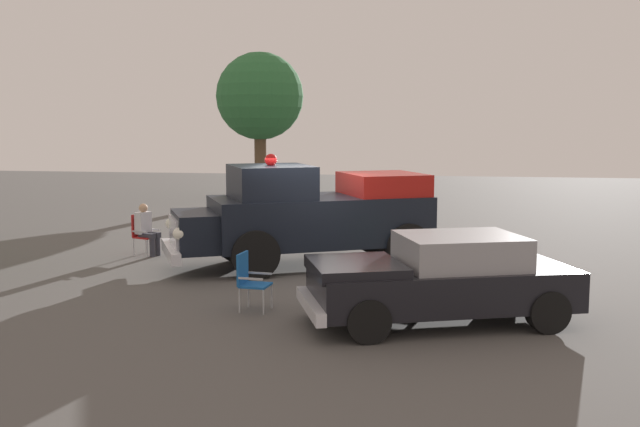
# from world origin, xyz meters

# --- Properties ---
(ground_plane) EXTENTS (60.00, 60.00, 0.00)m
(ground_plane) POSITION_xyz_m (0.00, 0.00, 0.00)
(ground_plane) COLOR #514F4C
(vintage_fire_truck) EXTENTS (4.65, 6.29, 2.59)m
(vintage_fire_truck) POSITION_xyz_m (0.62, 0.01, 1.20)
(vintage_fire_truck) COLOR black
(vintage_fire_truck) RESTS_ON ground
(classic_hot_rod) EXTENTS (3.24, 4.73, 1.46)m
(classic_hot_rod) POSITION_xyz_m (-3.81, -2.95, 0.75)
(classic_hot_rod) COLOR black
(classic_hot_rod) RESTS_ON ground
(lawn_chair_near_truck) EXTENTS (0.63, 0.63, 1.02)m
(lawn_chair_near_truck) POSITION_xyz_m (1.28, 4.38, 0.59)
(lawn_chair_near_truck) COLOR #B7BABF
(lawn_chair_near_truck) RESTS_ON ground
(lawn_chair_by_car) EXTENTS (0.56, 0.54, 1.02)m
(lawn_chair_by_car) POSITION_xyz_m (-3.51, 0.34, 0.59)
(lawn_chair_by_car) COLOR #B7BABF
(lawn_chair_by_car) RESTS_ON ground
(lawn_chair_spare) EXTENTS (0.64, 0.63, 1.02)m
(lawn_chair_spare) POSITION_xyz_m (-1.45, -2.94, 0.59)
(lawn_chair_spare) COLOR #B7BABF
(lawn_chair_spare) RESTS_ON ground
(spectator_seated) EXTENTS (0.53, 0.62, 1.29)m
(spectator_seated) POSITION_xyz_m (1.23, 4.25, 0.70)
(spectator_seated) COLOR #383842
(spectator_seated) RESTS_ON ground
(oak_tree_right) EXTENTS (3.82, 3.82, 6.36)m
(oak_tree_right) POSITION_xyz_m (15.58, 4.99, 4.40)
(oak_tree_right) COLOR brown
(oak_tree_right) RESTS_ON ground
(traffic_cone) EXTENTS (0.40, 0.40, 0.64)m
(traffic_cone) POSITION_xyz_m (-0.11, -3.09, 0.31)
(traffic_cone) COLOR orange
(traffic_cone) RESTS_ON ground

